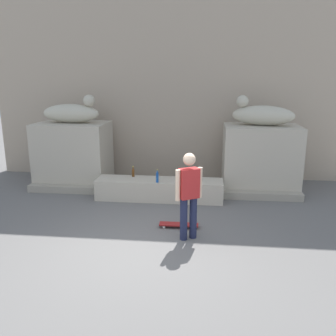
% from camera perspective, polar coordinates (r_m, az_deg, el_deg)
% --- Properties ---
extents(ground_plane, '(40.00, 40.00, 0.00)m').
position_cam_1_polar(ground_plane, '(6.59, -4.50, -12.65)').
color(ground_plane, '#605E5B').
extents(facade_wall, '(10.68, 0.60, 6.73)m').
position_cam_1_polar(facade_wall, '(10.95, 0.26, 16.33)').
color(facade_wall, tan).
rests_on(facade_wall, ground_plane).
extents(pedestal_left, '(1.96, 1.36, 1.77)m').
position_cam_1_polar(pedestal_left, '(10.42, -14.96, 2.22)').
color(pedestal_left, '#B7AD99').
rests_on(pedestal_left, ground_plane).
extents(pedestal_right, '(1.96, 1.36, 1.77)m').
position_cam_1_polar(pedestal_right, '(9.84, 14.63, 1.54)').
color(pedestal_right, '#B7AD99').
rests_on(pedestal_right, ground_plane).
extents(statue_reclining_left, '(1.63, 0.64, 0.78)m').
position_cam_1_polar(statue_reclining_left, '(10.24, -15.19, 8.61)').
color(statue_reclining_left, beige).
rests_on(statue_reclining_left, pedestal_left).
extents(statue_reclining_right, '(1.68, 0.91, 0.78)m').
position_cam_1_polar(statue_reclining_right, '(9.66, 14.85, 8.32)').
color(statue_reclining_right, beige).
rests_on(statue_reclining_right, pedestal_right).
extents(ledge_block, '(3.17, 0.69, 0.51)m').
position_cam_1_polar(ledge_block, '(8.92, -1.40, -3.46)').
color(ledge_block, '#B7AD99').
rests_on(ledge_block, ground_plane).
extents(skater, '(0.48, 0.35, 1.67)m').
position_cam_1_polar(skater, '(6.57, 3.38, -3.97)').
color(skater, '#1E233F').
rests_on(skater, ground_plane).
extents(skateboard, '(0.80, 0.21, 0.08)m').
position_cam_1_polar(skateboard, '(7.35, 1.75, -9.08)').
color(skateboard, maroon).
rests_on(skateboard, ground_plane).
extents(bottle_blue, '(0.06, 0.06, 0.32)m').
position_cam_1_polar(bottle_blue, '(8.59, -1.74, -1.47)').
color(bottle_blue, '#194C99').
rests_on(bottle_blue, ledge_block).
extents(bottle_clear, '(0.06, 0.06, 0.26)m').
position_cam_1_polar(bottle_clear, '(8.61, 1.64, -1.63)').
color(bottle_clear, silver).
rests_on(bottle_clear, ledge_block).
extents(bottle_brown, '(0.07, 0.07, 0.27)m').
position_cam_1_polar(bottle_brown, '(9.13, -5.63, -0.73)').
color(bottle_brown, '#593314').
rests_on(bottle_brown, ledge_block).
extents(bottle_red, '(0.07, 0.07, 0.29)m').
position_cam_1_polar(bottle_red, '(8.80, 2.33, -1.19)').
color(bottle_red, red).
rests_on(bottle_red, ledge_block).
extents(stair_step, '(7.16, 0.50, 0.19)m').
position_cam_1_polar(stair_step, '(9.33, -1.09, -3.70)').
color(stair_step, gray).
rests_on(stair_step, ground_plane).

